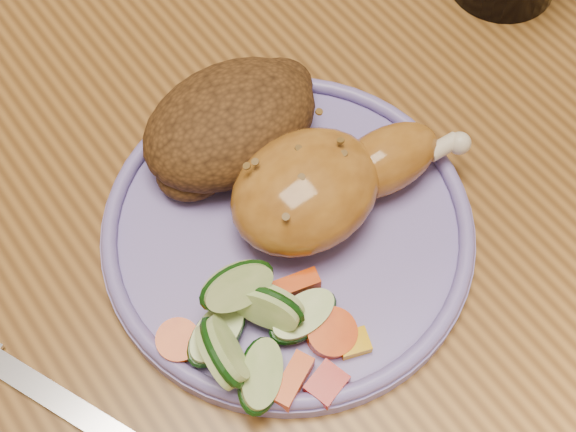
{
  "coord_description": "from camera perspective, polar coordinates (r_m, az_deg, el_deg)",
  "views": [
    {
      "loc": [
        -0.15,
        -0.31,
        1.21
      ],
      "look_at": [
        -0.01,
        -0.12,
        0.78
      ],
      "focal_mm": 50.0,
      "sensor_mm": 36.0,
      "label": 1
    }
  ],
  "objects": [
    {
      "name": "dining_table",
      "position": [
        0.65,
        -5.71,
        3.4
      ],
      "size": [
        0.9,
        1.4,
        0.75
      ],
      "color": "brown",
      "rests_on": "ground"
    },
    {
      "name": "plate",
      "position": [
        0.51,
        -0.0,
        -1.13
      ],
      "size": [
        0.24,
        0.24,
        0.01
      ],
      "primitive_type": "cylinder",
      "color": "#7667B8",
      "rests_on": "dining_table"
    },
    {
      "name": "fork",
      "position": [
        0.5,
        -17.49,
        -11.47
      ],
      "size": [
        0.08,
        0.17,
        0.0
      ],
      "color": "silver",
      "rests_on": "dining_table"
    },
    {
      "name": "plate_rim",
      "position": [
        0.5,
        -0.0,
        -0.55
      ],
      "size": [
        0.24,
        0.24,
        0.01
      ],
      "primitive_type": "torus",
      "color": "#7667B8",
      "rests_on": "plate"
    },
    {
      "name": "chicken_leg",
      "position": [
        0.5,
        2.69,
        2.34
      ],
      "size": [
        0.16,
        0.08,
        0.05
      ],
      "color": "#A86923",
      "rests_on": "plate"
    },
    {
      "name": "ground",
      "position": [
        1.26,
        -3.0,
        -12.98
      ],
      "size": [
        4.0,
        4.0,
        0.0
      ],
      "primitive_type": "plane",
      "color": "brown",
      "rests_on": "ground"
    },
    {
      "name": "vegetable_pile",
      "position": [
        0.47,
        -2.22,
        -8.14
      ],
      "size": [
        0.11,
        0.1,
        0.05
      ],
      "color": "#A50A05",
      "rests_on": "plate"
    },
    {
      "name": "rice_pilaf",
      "position": [
        0.53,
        -3.94,
        6.65
      ],
      "size": [
        0.13,
        0.09,
        0.05
      ],
      "color": "#4B2C12",
      "rests_on": "plate"
    }
  ]
}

